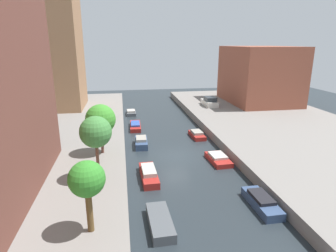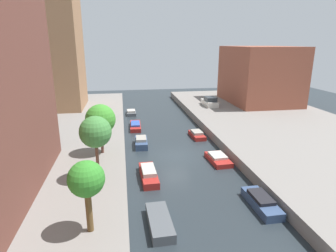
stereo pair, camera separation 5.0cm
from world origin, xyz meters
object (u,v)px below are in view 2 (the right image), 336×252
(moored_boat_left_5, at_px, (131,113))
(moored_boat_left_2, at_px, (149,174))
(moored_boat_left_1, at_px, (160,222))
(street_tree_0, at_px, (86,180))
(moored_boat_left_3, at_px, (141,142))
(street_tree_1, at_px, (95,132))
(parked_car, at_px, (210,102))
(street_tree_2, at_px, (100,119))
(moored_boat_right_3, at_px, (197,135))
(moored_boat_right_2, at_px, (218,159))
(moored_boat_right_1, at_px, (261,202))
(low_block_right, at_px, (259,75))
(apartment_tower_far, at_px, (42,18))
(moored_boat_left_4, at_px, (135,126))

(moored_boat_left_5, bearing_deg, moored_boat_left_2, -88.49)
(moored_boat_left_5, bearing_deg, moored_boat_left_1, -88.73)
(moored_boat_left_1, bearing_deg, street_tree_0, -164.23)
(moored_boat_left_3, distance_m, moored_boat_left_5, 14.49)
(moored_boat_left_5, bearing_deg, street_tree_1, -97.99)
(moored_boat_left_2, bearing_deg, parked_car, 61.35)
(street_tree_2, bearing_deg, moored_boat_left_1, -69.38)
(moored_boat_right_3, bearing_deg, moored_boat_left_3, -164.06)
(moored_boat_right_2, bearing_deg, moored_boat_left_2, -160.62)
(street_tree_2, relative_size, moored_boat_left_5, 1.49)
(moored_boat_right_1, bearing_deg, low_block_right, 64.70)
(moored_boat_left_3, height_order, moored_boat_left_5, moored_boat_left_3)
(street_tree_1, relative_size, moored_boat_left_1, 1.32)
(parked_car, bearing_deg, moored_boat_left_2, -118.65)
(apartment_tower_far, distance_m, street_tree_1, 29.50)
(moored_boat_left_1, height_order, moored_boat_right_3, moored_boat_right_3)
(moored_boat_left_2, height_order, moored_boat_right_3, moored_boat_left_2)
(moored_boat_left_2, distance_m, moored_boat_right_2, 7.26)
(apartment_tower_far, relative_size, street_tree_1, 5.50)
(street_tree_0, xyz_separation_m, moored_boat_left_4, (3.59, 22.45, -3.72))
(moored_boat_left_4, bearing_deg, street_tree_0, -99.08)
(street_tree_0, distance_m, moored_boat_left_3, 16.42)
(moored_boat_left_5, distance_m, moored_boat_right_2, 21.27)
(moored_boat_right_3, bearing_deg, street_tree_1, -133.77)
(street_tree_2, bearing_deg, street_tree_1, -90.00)
(apartment_tower_far, height_order, street_tree_1, apartment_tower_far)
(parked_car, xyz_separation_m, moored_boat_left_4, (-12.44, -7.42, -1.30))
(moored_boat_right_1, bearing_deg, moored_boat_left_5, 105.69)
(apartment_tower_far, height_order, moored_boat_left_3, apartment_tower_far)
(low_block_right, distance_m, moored_boat_left_3, 27.10)
(moored_boat_left_4, bearing_deg, moored_boat_right_1, -69.57)
(low_block_right, distance_m, moored_boat_left_1, 37.46)
(moored_boat_left_2, xyz_separation_m, moored_boat_right_3, (6.73, 9.80, -0.07))
(street_tree_0, distance_m, street_tree_1, 6.40)
(apartment_tower_far, relative_size, low_block_right, 2.02)
(low_block_right, height_order, parked_car, low_block_right)
(moored_boat_left_5, height_order, moored_boat_right_2, moored_boat_left_5)
(street_tree_0, distance_m, moored_boat_right_1, 11.93)
(moored_boat_right_2, height_order, moored_boat_right_3, moored_boat_right_3)
(moored_boat_right_2, bearing_deg, street_tree_1, -160.90)
(moored_boat_left_5, xyz_separation_m, moored_boat_right_2, (7.44, -19.93, -0.03))
(moored_boat_left_4, bearing_deg, moored_boat_left_3, -87.72)
(street_tree_0, height_order, moored_boat_left_2, street_tree_0)
(apartment_tower_far, relative_size, moored_boat_left_3, 8.09)
(moored_boat_right_3, bearing_deg, street_tree_2, -151.26)
(street_tree_1, distance_m, moored_boat_right_2, 12.19)
(apartment_tower_far, distance_m, parked_car, 28.16)
(moored_boat_left_3, relative_size, moored_boat_right_1, 0.86)
(street_tree_1, distance_m, moored_boat_left_3, 10.81)
(street_tree_0, relative_size, moored_boat_left_1, 1.11)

